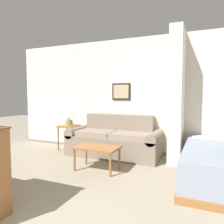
# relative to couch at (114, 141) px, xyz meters

# --- Properties ---
(wall_back) EXTENTS (7.01, 0.16, 2.60)m
(wall_back) POSITION_rel_couch_xyz_m (0.63, 0.48, 0.97)
(wall_back) COLOR silver
(wall_back) RESTS_ON ground_plane
(wall_partition_pillar) EXTENTS (0.24, 0.69, 2.60)m
(wall_partition_pillar) POSITION_rel_couch_xyz_m (1.29, 0.08, 0.98)
(wall_partition_pillar) COLOR silver
(wall_partition_pillar) RESTS_ON ground_plane
(couch) EXTENTS (2.02, 0.84, 0.88)m
(couch) POSITION_rel_couch_xyz_m (0.00, 0.00, 0.00)
(couch) COLOR gray
(couch) RESTS_ON ground_plane
(coffee_table) EXTENTS (0.76, 0.48, 0.42)m
(coffee_table) POSITION_rel_couch_xyz_m (0.09, -1.00, 0.05)
(coffee_table) COLOR #996033
(coffee_table) RESTS_ON ground_plane
(side_table) EXTENTS (0.43, 0.43, 0.59)m
(side_table) POSITION_rel_couch_xyz_m (-1.20, 0.03, 0.16)
(side_table) COLOR #996033
(side_table) RESTS_ON ground_plane
(table_lamp) EXTENTS (0.30, 0.30, 0.44)m
(table_lamp) POSITION_rel_couch_xyz_m (-1.20, 0.03, 0.55)
(table_lamp) COLOR tan
(table_lamp) RESTS_ON side_table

